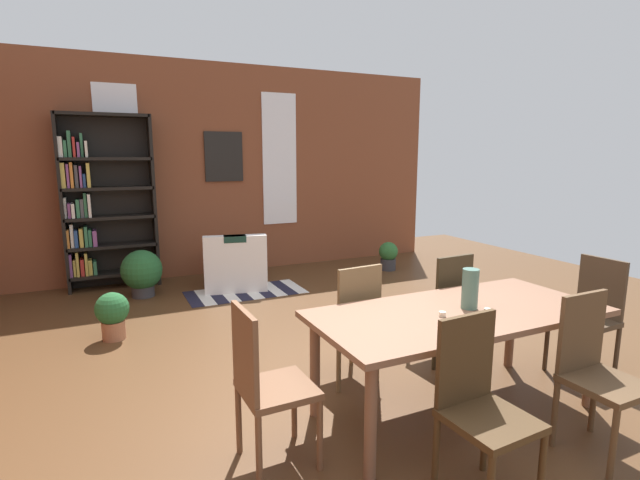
# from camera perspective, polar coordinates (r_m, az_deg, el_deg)

# --- Properties ---
(ground_plane) EXTENTS (11.09, 11.09, 0.00)m
(ground_plane) POSITION_cam_1_polar(r_m,az_deg,el_deg) (3.55, 2.52, -19.55)
(ground_plane) COLOR #53351D
(back_wall_brick) EXTENTS (7.56, 0.12, 3.07)m
(back_wall_brick) POSITION_cam_1_polar(r_m,az_deg,el_deg) (7.20, -13.78, 8.16)
(back_wall_brick) COLOR brown
(back_wall_brick) RESTS_ON ground
(window_pane_0) EXTENTS (0.55, 0.02, 2.00)m
(window_pane_0) POSITION_cam_1_polar(r_m,az_deg,el_deg) (6.98, -23.09, 8.85)
(window_pane_0) COLOR white
(window_pane_1) EXTENTS (0.55, 0.02, 2.00)m
(window_pane_1) POSITION_cam_1_polar(r_m,az_deg,el_deg) (7.44, -4.91, 9.65)
(window_pane_1) COLOR white
(dining_table) EXTENTS (2.00, 0.92, 0.73)m
(dining_table) POSITION_cam_1_polar(r_m,az_deg,el_deg) (3.37, 16.35, -9.36)
(dining_table) COLOR brown
(dining_table) RESTS_ON ground
(vase_on_table) EXTENTS (0.11, 0.11, 0.27)m
(vase_on_table) POSITION_cam_1_polar(r_m,az_deg,el_deg) (3.36, 17.68, -5.64)
(vase_on_table) COLOR #4C7266
(vase_on_table) RESTS_ON dining_table
(tealight_candle_0) EXTENTS (0.04, 0.04, 0.03)m
(tealight_candle_0) POSITION_cam_1_polar(r_m,az_deg,el_deg) (3.19, 14.56, -8.65)
(tealight_candle_0) COLOR silver
(tealight_candle_0) RESTS_ON dining_table
(tealight_candle_1) EXTENTS (0.04, 0.04, 0.05)m
(tealight_candle_1) POSITION_cam_1_polar(r_m,az_deg,el_deg) (3.29, 19.58, -8.20)
(tealight_candle_1) COLOR silver
(tealight_candle_1) RESTS_ON dining_table
(dining_chair_head_right) EXTENTS (0.42, 0.42, 0.95)m
(dining_chair_head_right) POSITION_cam_1_polar(r_m,az_deg,el_deg) (4.42, 29.87, -7.60)
(dining_chair_head_right) COLOR #433222
(dining_chair_head_right) RESTS_ON ground
(dining_chair_near_left) EXTENTS (0.42, 0.42, 0.95)m
(dining_chair_near_left) POSITION_cam_1_polar(r_m,az_deg,el_deg) (2.68, 18.71, -18.11)
(dining_chair_near_left) COLOR #402C17
(dining_chair_near_left) RESTS_ON ground
(dining_chair_far_left) EXTENTS (0.43, 0.43, 0.95)m
(dining_chair_far_left) POSITION_cam_1_polar(r_m,az_deg,el_deg) (3.70, 3.78, -9.51)
(dining_chair_far_left) COLOR brown
(dining_chair_far_left) RESTS_ON ground
(dining_chair_near_right) EXTENTS (0.40, 0.40, 0.95)m
(dining_chair_near_right) POSITION_cam_1_polar(r_m,az_deg,el_deg) (3.33, 30.37, -13.29)
(dining_chair_near_right) COLOR #513923
(dining_chair_near_right) RESTS_ON ground
(dining_chair_far_right) EXTENTS (0.42, 0.42, 0.95)m
(dining_chair_far_right) POSITION_cam_1_polar(r_m,az_deg,el_deg) (4.19, 14.71, -7.45)
(dining_chair_far_right) COLOR #322818
(dining_chair_far_right) RESTS_ON ground
(dining_chair_head_left) EXTENTS (0.41, 0.41, 0.95)m
(dining_chair_head_left) POSITION_cam_1_polar(r_m,az_deg,el_deg) (2.77, -6.66, -16.63)
(dining_chair_head_left) COLOR brown
(dining_chair_head_left) RESTS_ON ground
(bookshelf_tall) EXTENTS (1.14, 0.32, 2.29)m
(bookshelf_tall) POSITION_cam_1_polar(r_m,az_deg,el_deg) (6.82, -25.01, 4.08)
(bookshelf_tall) COLOR black
(bookshelf_tall) RESTS_ON ground
(armchair_white) EXTENTS (0.95, 0.95, 0.75)m
(armchair_white) POSITION_cam_1_polar(r_m,az_deg,el_deg) (6.47, -10.28, -3.19)
(armchair_white) COLOR white
(armchair_white) RESTS_ON ground
(potted_plant_by_shelf) EXTENTS (0.31, 0.31, 0.47)m
(potted_plant_by_shelf) POSITION_cam_1_polar(r_m,az_deg,el_deg) (5.01, -23.80, -8.09)
(potted_plant_by_shelf) COLOR #9E6042
(potted_plant_by_shelf) RESTS_ON ground
(potted_plant_corner) EXTENTS (0.50, 0.50, 0.59)m
(potted_plant_corner) POSITION_cam_1_polar(r_m,az_deg,el_deg) (6.33, -20.73, -3.59)
(potted_plant_corner) COLOR #333338
(potted_plant_corner) RESTS_ON ground
(potted_plant_window) EXTENTS (0.29, 0.29, 0.44)m
(potted_plant_window) POSITION_cam_1_polar(r_m,az_deg,el_deg) (7.38, 8.25, -1.81)
(potted_plant_window) COLOR #333338
(potted_plant_window) RESTS_ON ground
(striped_rug) EXTENTS (1.50, 0.72, 0.01)m
(striped_rug) POSITION_cam_1_polar(r_m,az_deg,el_deg) (6.25, -8.98, -6.23)
(striped_rug) COLOR #1E1E33
(striped_rug) RESTS_ON ground
(framed_picture) EXTENTS (0.56, 0.03, 0.72)m
(framed_picture) POSITION_cam_1_polar(r_m,az_deg,el_deg) (7.18, -11.55, 9.84)
(framed_picture) COLOR black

